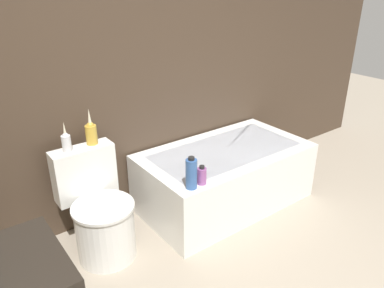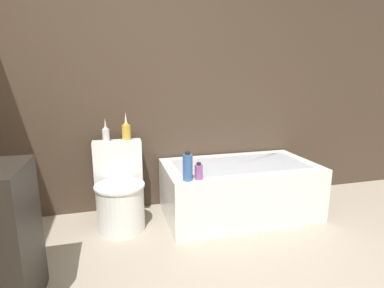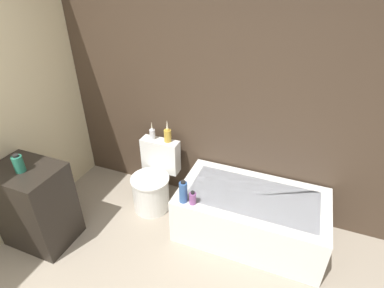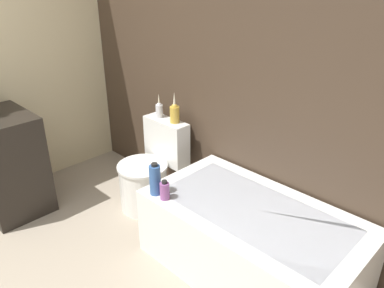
% 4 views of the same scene
% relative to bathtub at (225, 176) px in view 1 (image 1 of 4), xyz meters
% --- Properties ---
extents(wall_back_tiled, '(6.40, 0.06, 2.60)m').
position_rel_bathtub_xyz_m(wall_back_tiled, '(-0.80, 0.44, 1.05)').
color(wall_back_tiled, '#423326').
rests_on(wall_back_tiled, ground_plane).
extents(bathtub, '(1.41, 0.78, 0.50)m').
position_rel_bathtub_xyz_m(bathtub, '(0.00, 0.00, 0.00)').
color(bathtub, white).
rests_on(bathtub, ground).
extents(toilet, '(0.43, 0.56, 0.73)m').
position_rel_bathtub_xyz_m(toilet, '(-1.10, 0.05, 0.04)').
color(toilet, white).
rests_on(toilet, ground).
extents(vase_gold, '(0.06, 0.06, 0.21)m').
position_rel_bathtub_xyz_m(vase_gold, '(-1.20, 0.26, 0.55)').
color(vase_gold, silver).
rests_on(vase_gold, toilet).
extents(vase_silver, '(0.08, 0.08, 0.26)m').
position_rel_bathtub_xyz_m(vase_silver, '(-1.01, 0.27, 0.57)').
color(vase_silver, gold).
rests_on(vase_silver, toilet).
extents(shampoo_bottle_tall, '(0.08, 0.08, 0.23)m').
position_rel_bathtub_xyz_m(shampoo_bottle_tall, '(-0.58, -0.31, 0.35)').
color(shampoo_bottle_tall, '#335999').
rests_on(shampoo_bottle_tall, bathtub).
extents(shampoo_bottle_short, '(0.06, 0.06, 0.14)m').
position_rel_bathtub_xyz_m(shampoo_bottle_short, '(-0.49, -0.31, 0.31)').
color(shampoo_bottle_short, '#8C4C8C').
rests_on(shampoo_bottle_short, bathtub).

